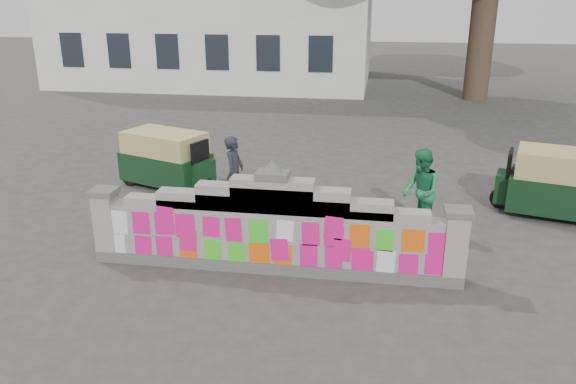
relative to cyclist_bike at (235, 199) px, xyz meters
name	(u,v)px	position (x,y,z in m)	size (l,w,h in m)	color
ground	(273,270)	(1.23, -2.18, -0.46)	(100.00, 100.00, 0.00)	#383533
parapet_wall	(273,230)	(1.23, -2.19, 0.29)	(6.48, 0.44, 2.01)	#4C4C49
building	(220,4)	(-5.77, 19.80, 3.55)	(16.00, 10.00, 8.90)	silver
cyclist_bike	(235,199)	(0.00, 0.00, 0.00)	(0.61, 1.76, 0.92)	black
cyclist_rider	(235,184)	(0.00, 0.00, 0.32)	(0.57, 0.37, 1.57)	#212329
pedestrian	(421,192)	(3.81, -0.07, 0.39)	(0.83, 0.65, 1.71)	#23804C
rickshaw_left	(167,158)	(-2.20, 1.88, 0.25)	(2.54, 1.83, 1.37)	#103218
rickshaw_right	(562,183)	(6.85, 1.29, 0.28)	(2.68, 1.75, 1.44)	black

